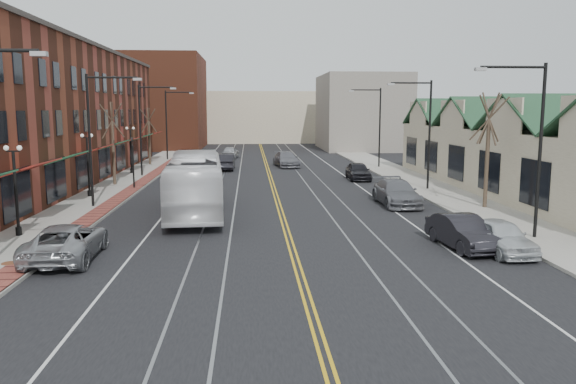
{
  "coord_description": "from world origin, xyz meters",
  "views": [
    {
      "loc": [
        -1.82,
        -18.87,
        6.14
      ],
      "look_at": [
        0.07,
        8.65,
        2.0
      ],
      "focal_mm": 35.0,
      "sensor_mm": 36.0,
      "label": 1
    }
  ],
  "objects": [
    {
      "name": "sidewalk_left",
      "position": [
        -12.0,
        20.0,
        0.07
      ],
      "size": [
        4.0,
        120.0,
        0.15
      ],
      "primitive_type": "cube",
      "color": "gray",
      "rests_on": "ground"
    },
    {
      "name": "distant_car_left",
      "position": [
        -4.22,
        37.28,
        0.81
      ],
      "size": [
        1.79,
        4.93,
        1.61
      ],
      "primitive_type": "imported",
      "rotation": [
        0.0,
        0.0,
        3.12
      ],
      "color": "black",
      "rests_on": "ground"
    },
    {
      "name": "sidewalk_right",
      "position": [
        12.0,
        20.0,
        0.07
      ],
      "size": [
        4.0,
        120.0,
        0.15
      ],
      "primitive_type": "cube",
      "color": "gray",
      "rests_on": "ground"
    },
    {
      "name": "streetlight_r_0",
      "position": [
        11.05,
        6.0,
        5.03
      ],
      "size": [
        3.33,
        0.25,
        8.0
      ],
      "color": "black",
      "rests_on": "sidewalk_right"
    },
    {
      "name": "building_left",
      "position": [
        -19.0,
        27.0,
        5.5
      ],
      "size": [
        10.0,
        50.0,
        11.0
      ],
      "primitive_type": "cube",
      "color": "brown",
      "rests_on": "ground"
    },
    {
      "name": "streetlight_l_2",
      "position": [
        -11.05,
        32.0,
        5.03
      ],
      "size": [
        3.33,
        0.25,
        8.0
      ],
      "color": "black",
      "rests_on": "sidewalk_left"
    },
    {
      "name": "manhole_far",
      "position": [
        -11.2,
        8.0,
        0.16
      ],
      "size": [
        0.6,
        0.6,
        0.02
      ],
      "primitive_type": "cylinder",
      "color": "#592D19",
      "rests_on": "sidewalk_left"
    },
    {
      "name": "parked_car_a",
      "position": [
        8.83,
        3.8,
        0.72
      ],
      "size": [
        1.91,
        4.32,
        1.44
      ],
      "primitive_type": "imported",
      "rotation": [
        0.0,
        0.0,
        0.05
      ],
      "color": "silver",
      "rests_on": "ground"
    },
    {
      "name": "transit_bus",
      "position": [
        -5.0,
        13.92,
        1.75
      ],
      "size": [
        3.8,
        12.74,
        3.5
      ],
      "primitive_type": "imported",
      "rotation": [
        0.0,
        0.0,
        3.21
      ],
      "color": "white",
      "rests_on": "ground"
    },
    {
      "name": "streetlight_r_1",
      "position": [
        11.05,
        22.0,
        5.03
      ],
      "size": [
        3.33,
        0.25,
        8.0
      ],
      "color": "black",
      "rests_on": "sidewalk_right"
    },
    {
      "name": "streetlight_l_1",
      "position": [
        -11.05,
        16.0,
        5.03
      ],
      "size": [
        3.33,
        0.25,
        8.0
      ],
      "color": "black",
      "rests_on": "sidewalk_left"
    },
    {
      "name": "parked_suv",
      "position": [
        -9.3,
        3.97,
        0.75
      ],
      "size": [
        2.64,
        5.45,
        1.49
      ],
      "primitive_type": "imported",
      "rotation": [
        0.0,
        0.0,
        3.17
      ],
      "color": "#999B9F",
      "rests_on": "ground"
    },
    {
      "name": "streetlight_r_2",
      "position": [
        11.05,
        38.0,
        5.03
      ],
      "size": [
        3.33,
        0.25,
        8.0
      ],
      "color": "black",
      "rests_on": "sidewalk_right"
    },
    {
      "name": "lamppost_l_3",
      "position": [
        -12.8,
        34.0,
        2.2
      ],
      "size": [
        0.84,
        0.28,
        4.27
      ],
      "color": "black",
      "rests_on": "sidewalk_left"
    },
    {
      "name": "tree_left_far",
      "position": [
        -12.5,
        42.0,
        3.28
      ],
      "size": [
        1.66,
        1.28,
        6.02
      ],
      "color": "#382B21",
      "rests_on": "sidewalk_left"
    },
    {
      "name": "backdrop_left",
      "position": [
        -16.0,
        70.0,
        7.0
      ],
      "size": [
        14.0,
        18.0,
        14.0
      ],
      "primitive_type": "cube",
      "color": "brown",
      "rests_on": "ground"
    },
    {
      "name": "ground",
      "position": [
        0.0,
        0.0,
        0.0
      ],
      "size": [
        160.0,
        160.0,
        0.0
      ],
      "primitive_type": "plane",
      "color": "black",
      "rests_on": "ground"
    },
    {
      "name": "lamppost_l_1",
      "position": [
        -12.8,
        8.0,
        2.2
      ],
      "size": [
        0.84,
        0.28,
        4.27
      ],
      "color": "black",
      "rests_on": "sidewalk_left"
    },
    {
      "name": "backdrop_mid",
      "position": [
        0.0,
        85.0,
        4.5
      ],
      "size": [
        22.0,
        14.0,
        9.0
      ],
      "primitive_type": "cube",
      "color": "#B8AA8E",
      "rests_on": "ground"
    },
    {
      "name": "distant_car_right",
      "position": [
        2.06,
        39.87,
        0.79
      ],
      "size": [
        2.87,
        5.65,
        1.57
      ],
      "primitive_type": "imported",
      "rotation": [
        0.0,
        0.0,
        0.13
      ],
      "color": "slate",
      "rests_on": "ground"
    },
    {
      "name": "building_right",
      "position": [
        18.0,
        20.0,
        2.3
      ],
      "size": [
        8.0,
        36.0,
        4.6
      ],
      "primitive_type": "cube",
      "color": "#B8AA8E",
      "rests_on": "ground"
    },
    {
      "name": "distant_car_far",
      "position": [
        -4.14,
        50.31,
        0.75
      ],
      "size": [
        2.21,
        4.55,
        1.5
      ],
      "primitive_type": "imported",
      "rotation": [
        0.0,
        0.0,
        3.04
      ],
      "color": "#A7A9AE",
      "rests_on": "ground"
    },
    {
      "name": "tree_left_near",
      "position": [
        -12.5,
        26.0,
        3.51
      ],
      "size": [
        1.78,
        1.37,
        6.48
      ],
      "color": "#382B21",
      "rests_on": "sidewalk_left"
    },
    {
      "name": "lamppost_l_2",
      "position": [
        -12.8,
        20.0,
        2.2
      ],
      "size": [
        0.84,
        0.28,
        4.27
      ],
      "color": "black",
      "rests_on": "sidewalk_left"
    },
    {
      "name": "tree_right_mid",
      "position": [
        12.5,
        14.0,
        3.75
      ],
      "size": [
        1.9,
        1.46,
        6.93
      ],
      "color": "#382B21",
      "rests_on": "sidewalk_right"
    },
    {
      "name": "manhole_mid",
      "position": [
        -11.2,
        3.0,
        0.16
      ],
      "size": [
        0.6,
        0.6,
        0.02
      ],
      "primitive_type": "cylinder",
      "color": "#592D19",
      "rests_on": "sidewalk_left"
    },
    {
      "name": "parked_car_b",
      "position": [
        7.5,
        4.67,
        0.74
      ],
      "size": [
        2.09,
        4.62,
        1.47
      ],
      "primitive_type": "imported",
      "rotation": [
        0.0,
        0.0,
        0.12
      ],
      "color": "black",
      "rests_on": "ground"
    },
    {
      "name": "streetlight_l_3",
      "position": [
        -11.05,
        48.0,
        5.03
      ],
      "size": [
        3.33,
        0.25,
        8.0
      ],
      "color": "black",
      "rests_on": "sidewalk_left"
    },
    {
      "name": "parked_car_c",
      "position": [
        7.5,
        15.85,
        0.8
      ],
      "size": [
        2.32,
        5.56,
        1.61
      ],
      "primitive_type": "imported",
      "rotation": [
        0.0,
        0.0,
        0.01
      ],
      "color": "slate",
      "rests_on": "ground"
    },
    {
      "name": "traffic_signal",
      "position": [
        -10.6,
        24.0,
        2.35
      ],
      "size": [
        0.18,
        0.15,
        3.8
      ],
      "color": "black",
      "rests_on": "sidewalk_left"
    },
    {
      "name": "backdrop_right",
      "position": [
        15.0,
        65.0,
        5.5
      ],
      "size": [
        12.0,
        16.0,
        11.0
      ],
      "primitive_type": "cube",
      "color": "slate",
      "rests_on": "ground"
    },
    {
      "name": "parked_car_d",
      "position": [
        7.5,
        28.59,
        0.76
      ],
      "size": [
        1.91,
        4.52,
        1.53
      ],
      "primitive_type": "imported",
      "rotation": [
        0.0,
        0.0,
        -0.02
      ],
      "color": "black",
      "rests_on": "ground"
    }
  ]
}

